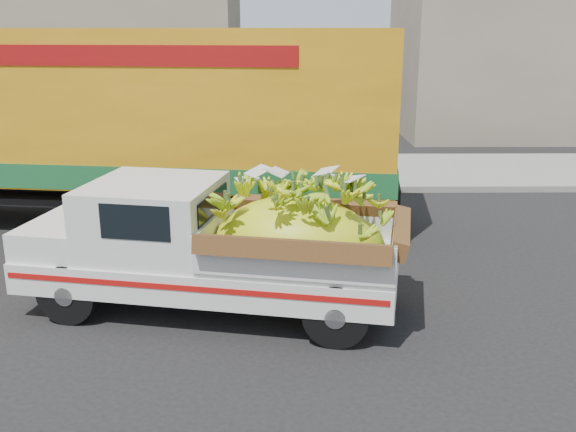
{
  "coord_description": "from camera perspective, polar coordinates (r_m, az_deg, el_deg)",
  "views": [
    {
      "loc": [
        2.6,
        -7.66,
        3.8
      ],
      "look_at": [
        2.68,
        1.03,
        1.25
      ],
      "focal_mm": 40.0,
      "sensor_mm": 36.0,
      "label": 1
    }
  ],
  "objects": [
    {
      "name": "curb",
      "position": [
        15.67,
        -10.1,
        2.38
      ],
      "size": [
        60.0,
        0.25,
        0.15
      ],
      "primitive_type": "cube",
      "color": "gray",
      "rests_on": "ground"
    },
    {
      "name": "semi_trailer",
      "position": [
        13.18,
        -16.99,
        8.37
      ],
      "size": [
        12.05,
        4.08,
        3.8
      ],
      "rotation": [
        0.0,
        0.0,
        -0.13
      ],
      "color": "black",
      "rests_on": "ground"
    },
    {
      "name": "pickup_truck",
      "position": [
        8.75,
        -4.42,
        -2.59
      ],
      "size": [
        5.36,
        2.81,
        1.79
      ],
      "rotation": [
        0.0,
        0.0,
        -0.2
      ],
      "color": "black",
      "rests_on": "ground"
    },
    {
      "name": "sidewalk",
      "position": [
        17.69,
        -9.01,
        4.01
      ],
      "size": [
        60.0,
        4.0,
        0.14
      ],
      "primitive_type": "cube",
      "color": "gray",
      "rests_on": "ground"
    },
    {
      "name": "ground",
      "position": [
        8.93,
        -17.67,
        -9.61
      ],
      "size": [
        100.0,
        100.0,
        0.0
      ],
      "primitive_type": "plane",
      "color": "black",
      "rests_on": "ground"
    }
  ]
}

